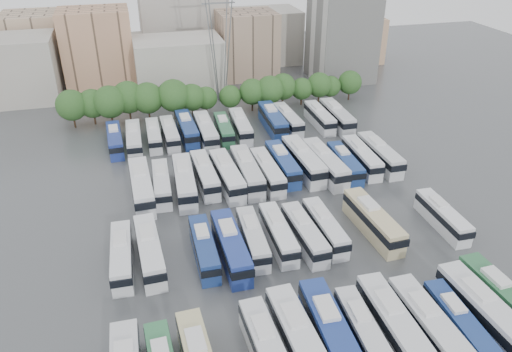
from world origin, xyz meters
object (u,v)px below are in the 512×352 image
object	(u,v)px
bus_r1_s13	(443,216)
bus_r2_s1	(142,186)
bus_r0_s8	(394,326)
bus_r1_s6	(278,233)
bus_r3_s10	(288,119)
bus_r2_s11	(345,163)
bus_r3_s9	(273,120)
bus_r2_s5	(227,175)
bus_r3_s3	(170,133)
bus_r1_s5	(253,238)
bus_r3_s13	(337,116)
bus_r2_s3	(185,181)
bus_r2_s13	(380,154)
bus_r0_s4	(267,350)
bus_r3_s2	(154,135)
bus_r1_s7	(305,233)
bus_r2_s2	(162,183)
bus_r1_s0	(122,256)
bus_r0_s9	(430,328)
bus_r2_s9	(303,160)
bus_r1_s3	(204,248)
bus_r0_s11	(486,314)
bus_r0_s6	(331,334)
bus_r3_s1	(134,139)
bus_r0_s10	(458,323)
bus_r3_s6	(224,129)
bus_r1_s10	(373,221)
bus_r3_s5	(206,131)
bus_r1_s8	(325,227)
electricity_pylon	(219,15)
bus_r3_s0	(115,140)
bus_r2_s12	(362,157)
bus_r0_s12	(503,299)
bus_r2_s6	(247,171)
bus_r0_s7	(363,332)
bus_r2_s8	(283,163)
bus_r3_s7	(241,126)
bus_r2_s7	(267,171)
bus_r3_s12	(320,117)
bus_r1_s1	(150,250)

from	to	relation	value
bus_r1_s13	bus_r2_s1	world-z (taller)	bus_r2_s1
bus_r0_s8	bus_r1_s6	xyz separation A→B (m)	(-6.47, 18.64, -0.25)
bus_r1_s6	bus_r3_s10	distance (m)	38.45
bus_r2_s11	bus_r3_s9	bearing A→B (deg)	109.97
bus_r2_s5	bus_r3_s3	size ratio (longest dim) A/B	1.14
bus_r1_s13	bus_r2_s11	bearing A→B (deg)	110.80
bus_r1_s5	bus_r3_s13	distance (m)	43.83
bus_r2_s3	bus_r2_s13	xyz separation A→B (m)	(33.27, 0.94, -0.08)
bus_r0_s4	bus_r3_s2	xyz separation A→B (m)	(-6.35, 53.89, -0.13)
bus_r1_s7	bus_r2_s2	bearing A→B (deg)	130.41
bus_r1_s0	bus_r0_s4	bearing A→B (deg)	-53.39
bus_r0_s9	bus_r2_s1	world-z (taller)	bus_r2_s1
bus_r2_s9	bus_r2_s13	distance (m)	13.45
bus_r1_s3	bus_r3_s2	bearing A→B (deg)	95.80
bus_r0_s11	bus_r2_s13	xyz separation A→B (m)	(6.91, 36.92, -0.13)
bus_r0_s6	bus_r3_s2	bearing A→B (deg)	105.77
bus_r3_s1	bus_r2_s5	bearing A→B (deg)	-51.97
bus_r1_s3	bus_r2_s9	xyz separation A→B (m)	(19.71, 18.76, 0.37)
bus_r0_s10	bus_r3_s6	xyz separation A→B (m)	(-13.17, 54.69, 0.07)
bus_r0_s10	bus_r1_s10	xyz separation A→B (m)	(-0.11, 18.99, 0.29)
bus_r0_s9	bus_r0_s4	bearing A→B (deg)	173.50
bus_r1_s10	bus_r0_s11	bearing A→B (deg)	-82.98
bus_r3_s1	bus_r3_s13	distance (m)	39.60
bus_r1_s5	bus_r3_s5	bearing A→B (deg)	92.72
bus_r1_s8	bus_r1_s10	bearing A→B (deg)	-5.27
electricity_pylon	bus_r1_s7	xyz separation A→B (m)	(-0.33, -56.27, -16.89)
bus_r2_s5	bus_r3_s10	xyz separation A→B (m)	(16.31, 19.50, -0.15)
bus_r0_s9	bus_r3_s0	world-z (taller)	bus_r0_s9
bus_r2_s1	electricity_pylon	bearing A→B (deg)	61.34
bus_r0_s11	bus_r3_s1	bearing A→B (deg)	118.87
bus_r1_s5	bus_r2_s1	size ratio (longest dim) A/B	0.83
bus_r1_s7	bus_r2_s12	bearing A→B (deg)	45.29
bus_r2_s1	bus_r3_s5	size ratio (longest dim) A/B	1.04
bus_r0_s12	bus_r3_s2	distance (m)	62.97
bus_r2_s6	bus_r3_s5	xyz separation A→B (m)	(-3.63, 17.30, -0.03)
bus_r0_s7	bus_r2_s9	bearing A→B (deg)	82.26
bus_r0_s4	bus_r3_s2	world-z (taller)	bus_r0_s4
bus_r3_s6	bus_r0_s9	bearing A→B (deg)	-77.08
bus_r3_s9	bus_r2_s8	bearing A→B (deg)	-99.83
bus_r3_s7	bus_r3_s9	world-z (taller)	bus_r3_s9
bus_r1_s0	bus_r2_s7	bearing A→B (deg)	36.39
bus_r3_s12	bus_r2_s8	bearing A→B (deg)	-126.90
bus_r0_s9	bus_r2_s7	xyz separation A→B (m)	(-6.59, 36.27, -0.13)
bus_r3_s0	bus_r1_s6	bearing A→B (deg)	-62.71
bus_r0_s10	bus_r3_s5	size ratio (longest dim) A/B	0.84
bus_r2_s1	bus_r2_s7	bearing A→B (deg)	-1.43
bus_r3_s9	bus_r2_s2	bearing A→B (deg)	-139.09
bus_r1_s7	bus_r2_s2	size ratio (longest dim) A/B	1.01
bus_r0_s12	bus_r1_s1	xyz separation A→B (m)	(-36.22, 18.44, -0.02)
bus_r0_s11	bus_r2_s12	bearing A→B (deg)	81.95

